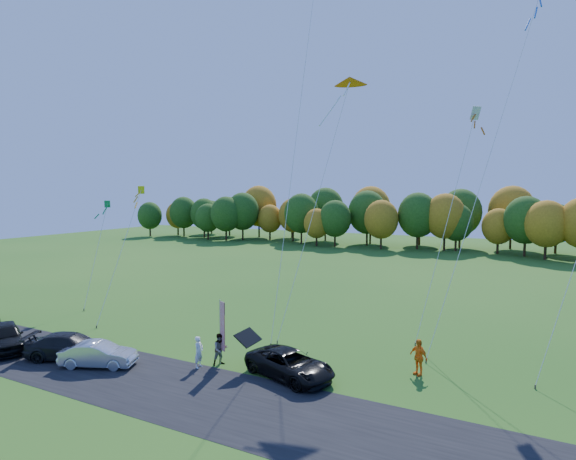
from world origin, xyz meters
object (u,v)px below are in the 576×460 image
at_px(black_suv, 290,364).
at_px(silver_sedan, 98,354).
at_px(feather_flag, 222,326).
at_px(person_east, 418,357).

relative_size(black_suv, silver_sedan, 1.25).
bearing_deg(feather_flag, black_suv, 2.89).
relative_size(black_suv, person_east, 2.64).
distance_m(black_suv, person_east, 6.70).
bearing_deg(feather_flag, silver_sedan, -151.55).
distance_m(black_suv, feather_flag, 4.33).
height_order(silver_sedan, person_east, person_east).
relative_size(person_east, feather_flag, 0.52).
height_order(black_suv, feather_flag, feather_flag).
bearing_deg(person_east, black_suv, -119.68).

